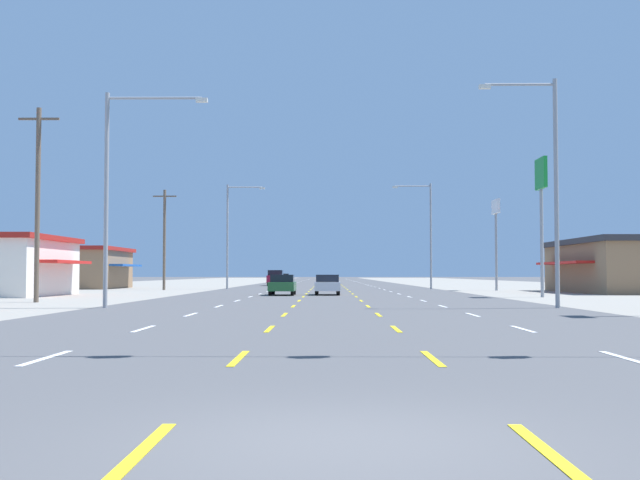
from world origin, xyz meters
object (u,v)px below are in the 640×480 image
at_px(hatchback_far_left_midfar, 284,279).
at_px(pole_sign_right_row_2, 496,220).
at_px(streetlight_left_row_0, 117,181).
at_px(sedan_center_turn_near, 327,284).
at_px(streetlight_right_row_1, 427,229).
at_px(sedan_inner_left_nearest, 283,285).
at_px(streetlight_left_row_1, 231,229).
at_px(suv_far_left_mid, 276,278).
at_px(pole_sign_right_row_1, 541,190).
at_px(streetlight_right_row_0, 549,177).

xyz_separation_m(hatchback_far_left_midfar, pole_sign_right_row_2, (21.99, -47.26, 5.63)).
relative_size(pole_sign_right_row_2, streetlight_left_row_0, 0.85).
relative_size(sedan_center_turn_near, streetlight_right_row_1, 0.43).
distance_m(sedan_inner_left_nearest, sedan_center_turn_near, 3.31).
height_order(sedan_center_turn_near, streetlight_left_row_1, streetlight_left_row_1).
height_order(sedan_inner_left_nearest, suv_far_left_mid, suv_far_left_mid).
xyz_separation_m(pole_sign_right_row_1, pole_sign_right_row_2, (1.39, 20.24, -0.56)).
bearing_deg(sedan_inner_left_nearest, streetlight_right_row_0, -57.40).
height_order(suv_far_left_mid, pole_sign_right_row_2, pole_sign_right_row_2).
relative_size(suv_far_left_mid, streetlight_left_row_0, 0.50).
relative_size(suv_far_left_mid, streetlight_left_row_1, 0.47).
relative_size(streetlight_left_row_0, streetlight_right_row_0, 0.94).
xyz_separation_m(suv_far_left_mid, streetlight_right_row_1, (16.58, -22.11, 5.00)).
bearing_deg(streetlight_right_row_1, pole_sign_right_row_2, -51.14).
height_order(hatchback_far_left_midfar, streetlight_right_row_1, streetlight_right_row_1).
relative_size(pole_sign_right_row_2, streetlight_right_row_0, 0.80).
xyz_separation_m(hatchback_far_left_midfar, streetlight_left_row_1, (-3.01, -40.56, 5.18)).
bearing_deg(streetlight_right_row_0, streetlight_left_row_1, 114.68).
xyz_separation_m(sedan_inner_left_nearest, hatchback_far_left_midfar, (-3.44, 62.67, 0.03)).
bearing_deg(sedan_inner_left_nearest, streetlight_right_row_1, 59.25).
bearing_deg(sedan_inner_left_nearest, suv_far_left_mid, 94.44).
bearing_deg(pole_sign_right_row_1, hatchback_far_left_midfar, 106.97).
distance_m(sedan_inner_left_nearest, pole_sign_right_row_1, 18.87).
distance_m(sedan_center_turn_near, pole_sign_right_row_2, 21.90).
distance_m(hatchback_far_left_midfar, streetlight_right_row_1, 44.14).
bearing_deg(pole_sign_right_row_2, hatchback_far_left_midfar, 114.95).
xyz_separation_m(sedan_center_turn_near, pole_sign_right_row_2, (15.34, 14.57, 5.66)).
bearing_deg(streetlight_right_row_1, sedan_center_turn_near, -115.07).
relative_size(streetlight_right_row_0, streetlight_right_row_1, 0.98).
xyz_separation_m(pole_sign_right_row_1, streetlight_left_row_0, (-23.45, -15.80, -1.26)).
distance_m(pole_sign_right_row_2, streetlight_left_row_1, 25.88).
distance_m(streetlight_right_row_0, streetlight_left_row_1, 47.04).
distance_m(streetlight_left_row_0, streetlight_left_row_1, 42.74).
distance_m(hatchback_far_left_midfar, streetlight_right_row_0, 85.10).
xyz_separation_m(suv_far_left_mid, pole_sign_right_row_1, (20.59, -49.05, 5.94)).
xyz_separation_m(pole_sign_right_row_2, streetlight_left_row_1, (-24.99, 6.70, -0.45)).
height_order(pole_sign_right_row_2, streetlight_left_row_1, streetlight_left_row_1).
height_order(hatchback_far_left_midfar, streetlight_right_row_0, streetlight_right_row_0).
distance_m(hatchback_far_left_midfar, streetlight_left_row_0, 83.50).
bearing_deg(streetlight_left_row_0, pole_sign_right_row_1, 33.97).
distance_m(suv_far_left_mid, pole_sign_right_row_1, 53.53).
bearing_deg(sedan_center_turn_near, streetlight_left_row_0, -113.86).
relative_size(pole_sign_right_row_1, streetlight_right_row_1, 0.86).
xyz_separation_m(sedan_center_turn_near, hatchback_far_left_midfar, (-6.64, 61.83, 0.03)).
bearing_deg(sedan_inner_left_nearest, sedan_center_turn_near, 14.74).
relative_size(sedan_inner_left_nearest, suv_far_left_mid, 0.92).
relative_size(pole_sign_right_row_2, streetlight_left_row_1, 0.79).
height_order(sedan_inner_left_nearest, sedan_center_turn_near, same).
distance_m(streetlight_left_row_1, streetlight_right_row_1, 19.60).
bearing_deg(sedan_inner_left_nearest, pole_sign_right_row_2, 39.72).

